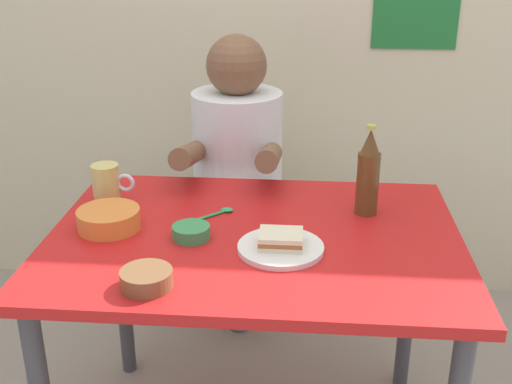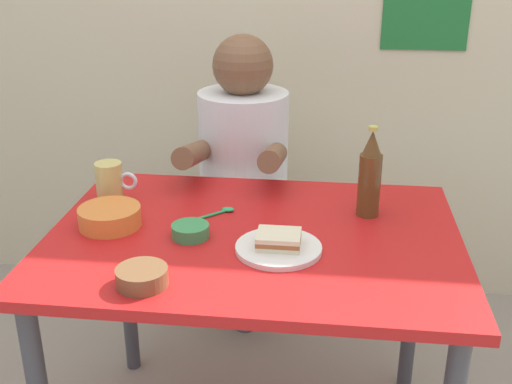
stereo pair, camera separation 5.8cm
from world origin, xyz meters
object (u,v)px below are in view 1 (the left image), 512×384
person_seated (237,150)px  beer_bottle (368,174)px  sandwich (281,239)px  dining_table (254,264)px  plate_orange (281,248)px  stool (239,251)px  soup_bowl_orange (108,219)px  beer_mug (107,184)px

person_seated → beer_bottle: size_ratio=2.75×
sandwich → beer_bottle: size_ratio=0.42×
dining_table → plate_orange: bearing=-50.4°
dining_table → beer_bottle: size_ratio=4.20×
stool → beer_bottle: (0.42, -0.47, 0.51)m
stool → soup_bowl_orange: 0.81m
dining_table → beer_bottle: 0.41m
dining_table → person_seated: 0.64m
stool → sandwich: bearing=-75.3°
dining_table → beer_mug: beer_mug is taller
beer_mug → dining_table: bearing=-20.7°
sandwich → plate_orange: bearing=-90.0°
dining_table → soup_bowl_orange: soup_bowl_orange is taller
stool → sandwich: sandwich is taller
person_seated → plate_orange: 0.73m
stool → sandwich: size_ratio=4.09×
person_seated → sandwich: person_seated is taller
beer_mug → beer_bottle: bearing=-0.7°
beer_bottle → plate_orange: bearing=-132.8°
sandwich → beer_bottle: (0.23, 0.25, 0.09)m
beer_mug → soup_bowl_orange: 0.18m
person_seated → plate_orange: person_seated is taller
beer_bottle → soup_bowl_orange: 0.73m
beer_bottle → stool: bearing=131.9°
plate_orange → beer_mug: bearing=153.7°
plate_orange → soup_bowl_orange: soup_bowl_orange is taller
stool → person_seated: size_ratio=0.63×
beer_bottle → soup_bowl_orange: bearing=-166.8°
sandwich → beer_mug: beer_mug is taller
person_seated → soup_bowl_orange: (-0.28, -0.62, 0.01)m
person_seated → beer_bottle: 0.63m
beer_bottle → soup_bowl_orange: beer_bottle is taller
dining_table → beer_mug: size_ratio=8.73×
beer_bottle → sandwich: bearing=-132.8°
person_seated → sandwich: 0.73m
dining_table → person_seated: size_ratio=1.53×
plate_orange → sandwich: size_ratio=2.00×
dining_table → person_seated: (-0.11, 0.62, 0.12)m
person_seated → dining_table: bearing=-79.5°
dining_table → plate_orange: 0.15m
person_seated → plate_orange: (0.19, -0.71, -0.02)m
stool → beer_bottle: beer_bottle is taller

